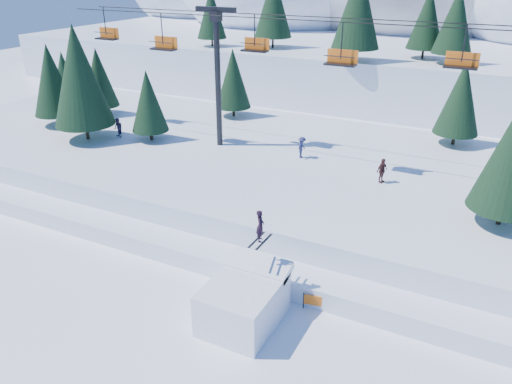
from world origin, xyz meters
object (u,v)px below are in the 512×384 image
at_px(chairlift, 344,68).
at_px(banner_near, 332,304).
at_px(jump_kicker, 244,301).
at_px(banner_far, 470,338).

distance_m(chairlift, banner_near, 16.19).
height_order(chairlift, banner_near, chairlift).
distance_m(jump_kicker, banner_near, 4.34).
distance_m(banner_near, banner_far, 6.24).
xyz_separation_m(jump_kicker, chairlift, (-0.68, 15.39, 8.14)).
bearing_deg(chairlift, jump_kicker, -87.46).
xyz_separation_m(chairlift, banner_far, (10.43, -12.55, -8.78)).
bearing_deg(chairlift, banner_far, -50.27).
xyz_separation_m(chairlift, banner_near, (4.21, -12.93, -8.78)).
height_order(jump_kicker, banner_far, jump_kicker).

